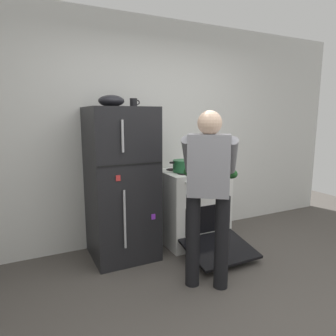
{
  "coord_description": "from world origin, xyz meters",
  "views": [
    {
      "loc": [
        -1.45,
        -1.54,
        1.56
      ],
      "look_at": [
        -0.04,
        1.32,
        1.0
      ],
      "focal_mm": 32.29,
      "sensor_mm": 36.0,
      "label": 1
    }
  ],
  "objects_px": {
    "refrigerator": "(121,184)",
    "person_cook": "(209,184)",
    "stove_range": "(192,207)",
    "pepper_mill": "(204,160)",
    "mixing_bowl": "(111,101)",
    "red_pot": "(182,166)",
    "coffee_mug": "(134,103)"
  },
  "relations": [
    {
      "from": "pepper_mill",
      "to": "stove_range",
      "type": "bearing_deg",
      "value": -144.03
    },
    {
      "from": "refrigerator",
      "to": "person_cook",
      "type": "distance_m",
      "value": 1.07
    },
    {
      "from": "person_cook",
      "to": "red_pot",
      "type": "relative_size",
      "value": 4.86
    },
    {
      "from": "coffee_mug",
      "to": "red_pot",
      "type": "bearing_deg",
      "value": -10.22
    },
    {
      "from": "refrigerator",
      "to": "stove_range",
      "type": "distance_m",
      "value": 0.98
    },
    {
      "from": "pepper_mill",
      "to": "refrigerator",
      "type": "bearing_deg",
      "value": -170.5
    },
    {
      "from": "refrigerator",
      "to": "mixing_bowl",
      "type": "bearing_deg",
      "value": 179.79
    },
    {
      "from": "coffee_mug",
      "to": "mixing_bowl",
      "type": "relative_size",
      "value": 0.42
    },
    {
      "from": "mixing_bowl",
      "to": "refrigerator",
      "type": "bearing_deg",
      "value": -0.21
    },
    {
      "from": "person_cook",
      "to": "red_pot",
      "type": "xyz_separation_m",
      "value": [
        0.22,
        0.88,
        0.01
      ]
    },
    {
      "from": "stove_range",
      "to": "mixing_bowl",
      "type": "bearing_deg",
      "value": 178.96
    },
    {
      "from": "pepper_mill",
      "to": "mixing_bowl",
      "type": "relative_size",
      "value": 0.62
    },
    {
      "from": "mixing_bowl",
      "to": "person_cook",
      "type": "bearing_deg",
      "value": -57.13
    },
    {
      "from": "pepper_mill",
      "to": "coffee_mug",
      "type": "bearing_deg",
      "value": -171.59
    },
    {
      "from": "refrigerator",
      "to": "stove_range",
      "type": "height_order",
      "value": "refrigerator"
    },
    {
      "from": "stove_range",
      "to": "coffee_mug",
      "type": "bearing_deg",
      "value": 174.59
    },
    {
      "from": "red_pot",
      "to": "mixing_bowl",
      "type": "xyz_separation_m",
      "value": [
        -0.82,
        0.05,
        0.73
      ]
    },
    {
      "from": "red_pot",
      "to": "mixing_bowl",
      "type": "distance_m",
      "value": 1.1
    },
    {
      "from": "pepper_mill",
      "to": "mixing_bowl",
      "type": "height_order",
      "value": "mixing_bowl"
    },
    {
      "from": "person_cook",
      "to": "red_pot",
      "type": "height_order",
      "value": "person_cook"
    },
    {
      "from": "person_cook",
      "to": "mixing_bowl",
      "type": "bearing_deg",
      "value": 122.87
    },
    {
      "from": "person_cook",
      "to": "pepper_mill",
      "type": "distance_m",
      "value": 1.31
    },
    {
      "from": "refrigerator",
      "to": "mixing_bowl",
      "type": "relative_size",
      "value": 6.16
    },
    {
      "from": "refrigerator",
      "to": "red_pot",
      "type": "relative_size",
      "value": 5.0
    },
    {
      "from": "person_cook",
      "to": "red_pot",
      "type": "bearing_deg",
      "value": 75.95
    },
    {
      "from": "refrigerator",
      "to": "pepper_mill",
      "type": "bearing_deg",
      "value": 9.5
    },
    {
      "from": "person_cook",
      "to": "coffee_mug",
      "type": "relative_size",
      "value": 14.28
    },
    {
      "from": "coffee_mug",
      "to": "pepper_mill",
      "type": "relative_size",
      "value": 0.68
    },
    {
      "from": "mixing_bowl",
      "to": "pepper_mill",
      "type": "bearing_deg",
      "value": 8.9
    },
    {
      "from": "refrigerator",
      "to": "mixing_bowl",
      "type": "distance_m",
      "value": 0.89
    },
    {
      "from": "stove_range",
      "to": "pepper_mill",
      "type": "xyz_separation_m",
      "value": [
        0.3,
        0.22,
        0.54
      ]
    },
    {
      "from": "person_cook",
      "to": "pepper_mill",
      "type": "height_order",
      "value": "person_cook"
    }
  ]
}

